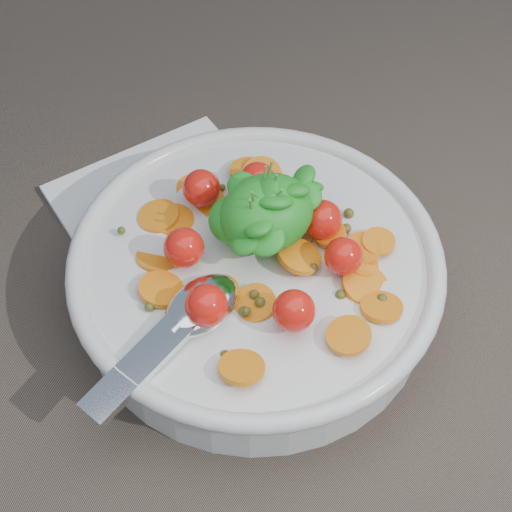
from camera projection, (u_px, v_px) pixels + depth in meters
ground at (244, 328)px, 0.65m from camera, size 6.00×6.00×0.00m
bowl at (256, 273)px, 0.64m from camera, size 0.33×0.30×0.13m
napkin at (165, 203)px, 0.74m from camera, size 0.19×0.16×0.01m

